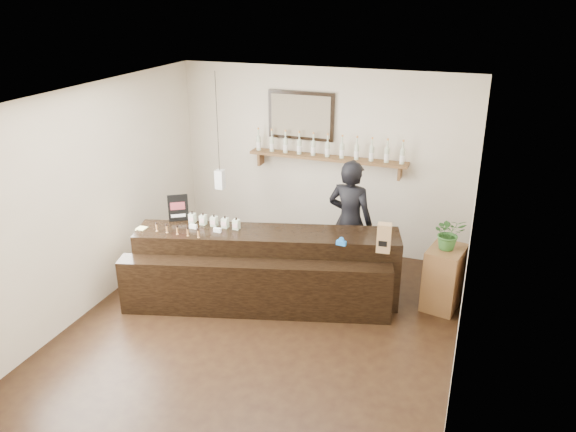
{
  "coord_description": "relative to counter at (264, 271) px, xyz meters",
  "views": [
    {
      "loc": [
        2.24,
        -5.4,
        3.84
      ],
      "look_at": [
        0.08,
        0.7,
        1.2
      ],
      "focal_mm": 35.0,
      "sensor_mm": 36.0,
      "label": 1
    }
  ],
  "objects": [
    {
      "name": "shopkeeper",
      "position": [
        0.89,
        0.97,
        0.55
      ],
      "size": [
        0.78,
        0.58,
        1.98
      ],
      "primitive_type": "imported",
      "rotation": [
        0.0,
        0.0,
        2.99
      ],
      "color": "black",
      "rests_on": "ground"
    },
    {
      "name": "promo_sign",
      "position": [
        -1.24,
        0.07,
        0.69
      ],
      "size": [
        0.24,
        0.16,
        0.37
      ],
      "color": "black",
      "rests_on": "counter"
    },
    {
      "name": "side_cabinet",
      "position": [
        2.21,
        0.66,
        -0.03
      ],
      "size": [
        0.52,
        0.64,
        0.82
      ],
      "color": "brown",
      "rests_on": "ground"
    },
    {
      "name": "counter",
      "position": [
        0.0,
        0.0,
        0.0
      ],
      "size": [
        3.43,
        1.77,
        1.11
      ],
      "color": "black",
      "rests_on": "ground"
    },
    {
      "name": "potted_plant",
      "position": [
        2.21,
        0.66,
        0.59
      ],
      "size": [
        0.47,
        0.44,
        0.43
      ],
      "primitive_type": "imported",
      "rotation": [
        0.0,
        0.0,
        0.32
      ],
      "color": "#2D5C24",
      "rests_on": "side_cabinet"
    },
    {
      "name": "paper_bag",
      "position": [
        1.51,
        0.05,
        0.68
      ],
      "size": [
        0.17,
        0.14,
        0.35
      ],
      "color": "#9A724A",
      "rests_on": "counter"
    },
    {
      "name": "back_wall_decor",
      "position": [
        0.06,
        1.8,
        1.31
      ],
      "size": [
        2.66,
        0.96,
        1.69
      ],
      "color": "brown",
      "rests_on": "ground"
    },
    {
      "name": "room_shell",
      "position": [
        0.21,
        -0.58,
        1.26
      ],
      "size": [
        5.0,
        5.0,
        5.0
      ],
      "color": "beige",
      "rests_on": "ground"
    },
    {
      "name": "ground",
      "position": [
        0.21,
        -0.58,
        -0.44
      ],
      "size": [
        5.0,
        5.0,
        0.0
      ],
      "primitive_type": "plane",
      "color": "black",
      "rests_on": "ground"
    },
    {
      "name": "tape_dispenser",
      "position": [
        1.0,
        0.06,
        0.54
      ],
      "size": [
        0.13,
        0.06,
        0.1
      ],
      "color": "blue",
      "rests_on": "counter"
    }
  ]
}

